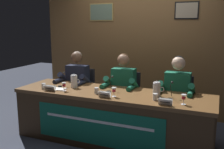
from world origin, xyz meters
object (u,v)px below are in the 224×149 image
conference_table (109,110)px  chair_center (126,100)px  panelist_right (176,92)px  nameplate_right (165,102)px  microphone_right (171,93)px  juice_glass_left (64,85)px  water_pitcher_left_side (74,81)px  juice_glass_center (114,90)px  microphone_left (61,82)px  water_cup_right (155,97)px  nameplate_left (50,88)px  water_cup_center (97,91)px  chair_left (81,95)px  panelist_left (75,82)px  chair_right (178,107)px  nameplate_center (105,95)px  water_pitcher_right_side (157,89)px  water_cup_left (44,86)px  document_stack_left (58,89)px  panelist_center (122,87)px  juice_glass_right (184,98)px  microphone_center (110,87)px

conference_table → chair_center: 0.70m
panelist_right → nameplate_right: panelist_right is taller
microphone_right → juice_glass_left: bearing=-173.1°
panelist_right → water_pitcher_left_side: size_ratio=5.85×
juice_glass_left → juice_glass_center: size_ratio=1.00×
microphone_left → water_cup_right: bearing=-6.1°
chair_center → juice_glass_left: bearing=-128.9°
microphone_left → water_cup_right: 1.51m
nameplate_left → water_cup_center: 0.70m
panelist_right → chair_left: bearing=173.2°
panelist_left → water_cup_center: size_ratio=14.46×
microphone_left → chair_right: bearing=19.6°
nameplate_center → panelist_right: size_ratio=0.14×
water_cup_center → water_pitcher_right_side: (0.79, 0.20, 0.06)m
water_cup_left → document_stack_left: 0.22m
nameplate_center → panelist_right: (0.81, 0.70, -0.06)m
panelist_center → panelist_right: bearing=0.0°
nameplate_left → water_pitcher_right_side: water_pitcher_right_side is taller
panelist_center → document_stack_left: (-0.78, -0.57, 0.02)m
microphone_left → microphone_right: (1.67, -0.03, 0.00)m
water_cup_left → document_stack_left: size_ratio=0.38×
water_cup_center → microphone_right: size_ratio=0.39×
nameplate_center → juice_glass_right: size_ratio=1.34×
chair_left → nameplate_center: bearing=-46.2°
juice_glass_left → nameplate_right: juice_glass_left is taller
panelist_left → panelist_center: (0.84, 0.00, 0.00)m
chair_right → water_pitcher_left_side: water_pitcher_left_side is taller
conference_table → chair_center: size_ratio=3.12×
water_cup_right → nameplate_left: bearing=-175.0°
chair_center → panelist_center: 0.34m
nameplate_left → water_cup_left: 0.17m
nameplate_left → microphone_left: microphone_left is taller
nameplate_center → chair_center: bearing=91.5°
panelist_left → panelist_center: 0.84m
nameplate_right → nameplate_center: bearing=178.9°
microphone_right → water_pitcher_right_side: (-0.19, 0.06, 0.02)m
nameplate_left → document_stack_left: 0.13m
water_cup_left → water_cup_center: (0.84, 0.07, 0.00)m
nameplate_left → juice_glass_center: juice_glass_center is taller
water_cup_center → microphone_right: (0.99, 0.13, 0.04)m
nameplate_right → document_stack_left: bearing=175.1°
water_cup_left → microphone_right: 1.84m
conference_table → nameplate_right: bearing=-14.6°
water_cup_left → microphone_center: microphone_center is taller
water_cup_left → microphone_right: bearing=6.3°
panelist_center → chair_left: bearing=166.6°
water_pitcher_left_side → nameplate_right: bearing=-13.3°
microphone_center → panelist_right: panelist_right is taller
nameplate_left → panelist_center: bearing=39.3°
juice_glass_left → microphone_right: 1.49m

